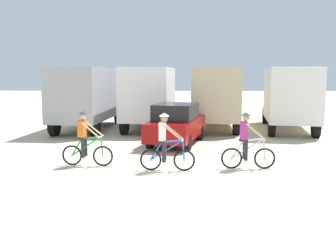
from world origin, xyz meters
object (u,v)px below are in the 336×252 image
(box_truck_grey_hauler, at_px, (88,95))
(cyclist_near_camera, at_px, (247,143))
(box_truck_avon_van, at_px, (151,95))
(cyclist_orange_shirt, at_px, (85,140))
(box_truck_white_box, at_px, (289,96))
(box_truck_tan_camper, at_px, (215,95))
(sedan_parked, at_px, (176,124))
(cyclist_cowboy_hat, at_px, (166,144))

(box_truck_grey_hauler, distance_m, cyclist_near_camera, 11.15)
(box_truck_avon_van, bearing_deg, cyclist_orange_shirt, -99.53)
(box_truck_white_box, bearing_deg, box_truck_avon_van, 175.81)
(box_truck_tan_camper, bearing_deg, box_truck_avon_van, -178.39)
(box_truck_tan_camper, xyz_separation_m, box_truck_white_box, (3.87, -0.65, 0.00))
(box_truck_avon_van, bearing_deg, sedan_parked, -73.34)
(box_truck_avon_van, height_order, cyclist_cowboy_hat, box_truck_avon_van)
(box_truck_grey_hauler, xyz_separation_m, cyclist_near_camera, (7.06, -8.57, -1.03))
(box_truck_white_box, relative_size, cyclist_cowboy_hat, 3.86)
(cyclist_cowboy_hat, relative_size, cyclist_near_camera, 1.00)
(sedan_parked, bearing_deg, cyclist_orange_shirt, -126.31)
(sedan_parked, distance_m, cyclist_cowboy_hat, 4.63)
(box_truck_grey_hauler, distance_m, sedan_parked, 6.50)
(sedan_parked, bearing_deg, cyclist_near_camera, -62.32)
(cyclist_orange_shirt, distance_m, cyclist_near_camera, 5.23)
(box_truck_avon_van, height_order, cyclist_near_camera, box_truck_avon_van)
(cyclist_cowboy_hat, bearing_deg, box_truck_grey_hauler, 116.85)
(cyclist_cowboy_hat, bearing_deg, box_truck_white_box, 54.88)
(box_truck_avon_van, xyz_separation_m, cyclist_cowboy_hat, (1.16, -9.51, -1.03))
(box_truck_avon_van, height_order, sedan_parked, box_truck_avon_van)
(sedan_parked, bearing_deg, box_truck_avon_van, 106.66)
(cyclist_cowboy_hat, height_order, cyclist_near_camera, same)
(box_truck_avon_van, xyz_separation_m, cyclist_near_camera, (3.72, -9.20, -1.03))
(box_truck_grey_hauler, bearing_deg, cyclist_orange_shirt, -77.49)
(cyclist_near_camera, bearing_deg, sedan_parked, 117.68)
(box_truck_grey_hauler, relative_size, box_truck_tan_camper, 1.00)
(cyclist_cowboy_hat, bearing_deg, box_truck_tan_camper, 75.76)
(sedan_parked, xyz_separation_m, cyclist_near_camera, (2.26, -4.30, -0.04))
(box_truck_tan_camper, bearing_deg, cyclist_near_camera, -89.22)
(box_truck_avon_van, height_order, cyclist_orange_shirt, box_truck_avon_van)
(box_truck_tan_camper, xyz_separation_m, cyclist_orange_shirt, (-5.09, -9.03, -1.03))
(sedan_parked, bearing_deg, cyclist_cowboy_hat, -93.82)
(box_truck_white_box, relative_size, cyclist_orange_shirt, 3.86)
(cyclist_orange_shirt, xyz_separation_m, cyclist_near_camera, (5.22, -0.27, 0.00))
(box_truck_tan_camper, bearing_deg, cyclist_cowboy_hat, -104.24)
(box_truck_avon_van, relative_size, cyclist_orange_shirt, 3.78)
(cyclist_orange_shirt, bearing_deg, box_truck_avon_van, 80.47)
(box_truck_grey_hauler, xyz_separation_m, sedan_parked, (4.80, -4.27, -0.99))
(box_truck_grey_hauler, distance_m, cyclist_orange_shirt, 8.56)
(sedan_parked, bearing_deg, box_truck_tan_camper, 66.90)
(box_truck_grey_hauler, xyz_separation_m, box_truck_avon_van, (3.34, 0.63, 0.00))
(cyclist_near_camera, bearing_deg, box_truck_avon_van, 112.03)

